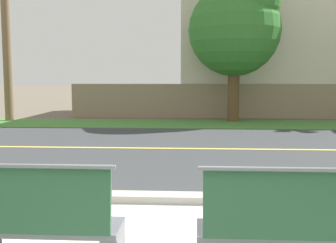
% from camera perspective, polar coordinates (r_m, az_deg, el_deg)
% --- Properties ---
extents(ground_plane, '(140.00, 140.00, 0.00)m').
position_cam_1_polar(ground_plane, '(11.18, 1.91, -2.48)').
color(ground_plane, '#665B4C').
extents(curb_edge, '(44.00, 0.30, 0.11)m').
position_cam_1_polar(curb_edge, '(5.65, 0.47, -10.57)').
color(curb_edge, '#ADA89E').
rests_on(curb_edge, ground_plane).
extents(street_asphalt, '(52.00, 8.00, 0.01)m').
position_cam_1_polar(street_asphalt, '(9.70, 1.69, -3.79)').
color(street_asphalt, '#383A3D').
rests_on(street_asphalt, ground_plane).
extents(road_centre_line, '(48.00, 0.14, 0.01)m').
position_cam_1_polar(road_centre_line, '(9.70, 1.69, -3.76)').
color(road_centre_line, '#E0CC4C').
rests_on(road_centre_line, ground_plane).
extents(far_verge_grass, '(48.00, 2.80, 0.02)m').
position_cam_1_polar(far_verge_grass, '(14.84, 2.26, -0.30)').
color(far_verge_grass, '#478438').
rests_on(far_verge_grass, ground_plane).
extents(bench_right, '(2.07, 0.48, 1.01)m').
position_cam_1_polar(bench_right, '(3.61, 21.24, -13.95)').
color(bench_right, slate).
rests_on(bench_right, ground_plane).
extents(shade_tree_far_left, '(3.43, 3.43, 5.65)m').
position_cam_1_polar(shade_tree_far_left, '(15.84, 9.63, 13.29)').
color(shade_tree_far_left, brown).
rests_on(shade_tree_far_left, ground_plane).
extents(garden_wall, '(13.00, 0.36, 1.40)m').
position_cam_1_polar(garden_wall, '(17.14, 8.36, 2.83)').
color(garden_wall, gray).
rests_on(garden_wall, ground_plane).
extents(house_across_street, '(11.70, 6.91, 7.06)m').
position_cam_1_polar(house_across_street, '(20.93, 17.32, 11.09)').
color(house_across_street, beige).
rests_on(house_across_street, ground_plane).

